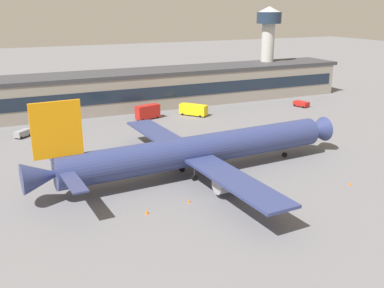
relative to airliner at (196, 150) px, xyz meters
name	(u,v)px	position (x,y,z in m)	size (l,w,h in m)	color
ground_plane	(203,173)	(1.51, 0.25, -4.98)	(600.00, 600.00, 0.00)	slate
terminal_building	(117,91)	(1.51, 61.96, 0.94)	(163.45, 16.54, 11.81)	gray
airliner	(196,150)	(0.00, 0.00, 0.00)	(65.42, 56.12, 17.24)	navy
control_tower	(268,40)	(59.82, 65.23, 14.67)	(8.91, 8.91, 31.46)	#B7B7B2
catering_truck	(147,111)	(5.82, 45.78, -2.69)	(7.62, 4.27, 4.15)	red
baggage_tug	(53,128)	(-21.08, 43.07, -3.89)	(3.93, 2.71, 1.85)	yellow
pushback_tractor	(302,104)	(57.09, 40.16, -3.93)	(3.88, 5.35, 1.75)	red
follow_me_car	(23,133)	(-28.75, 41.49, -3.89)	(4.51, 4.40, 1.85)	gray
fuel_truck	(193,109)	(19.83, 44.37, -3.10)	(7.42, 8.32, 3.35)	yellow
traffic_cone_0	(189,201)	(-6.68, -11.20, -4.66)	(0.51, 0.51, 0.63)	#F2590C
traffic_cone_1	(147,212)	(-14.54, -12.28, -4.62)	(0.58, 0.58, 0.72)	#F2590C
traffic_cone_2	(350,184)	(23.64, -16.82, -4.70)	(0.45, 0.45, 0.57)	#F2590C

